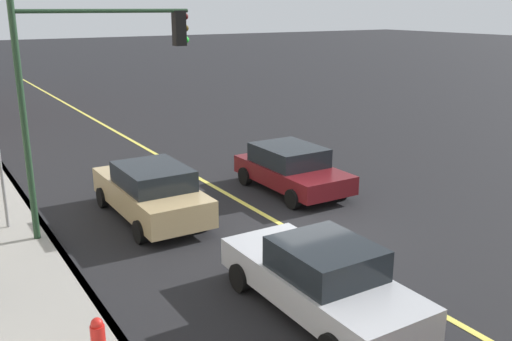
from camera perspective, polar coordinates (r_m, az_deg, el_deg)
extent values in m
plane|color=black|center=(14.83, 4.87, -6.73)|extent=(200.00, 200.00, 0.00)
cube|color=gray|center=(12.36, -23.55, -12.66)|extent=(80.00, 3.16, 0.15)
cube|color=slate|center=(12.58, -16.70, -11.41)|extent=(80.00, 0.16, 0.15)
cube|color=#D8CC4C|center=(14.83, 4.87, -6.71)|extent=(80.00, 0.16, 0.01)
cube|color=#A8AAB2|center=(11.24, 6.33, -11.23)|extent=(4.64, 1.78, 0.60)
cube|color=black|center=(10.85, 7.04, -8.79)|extent=(1.86, 1.64, 0.60)
cylinder|color=black|center=(12.07, -1.59, -10.71)|extent=(0.60, 0.22, 0.60)
cylinder|color=black|center=(12.94, 5.18, -8.83)|extent=(0.60, 0.22, 0.60)
cylinder|color=black|center=(10.94, 15.11, -14.36)|extent=(0.60, 0.22, 0.60)
cube|color=tan|center=(16.19, -10.60, -2.46)|extent=(4.74, 1.83, 0.72)
cube|color=black|center=(15.73, -10.33, -0.55)|extent=(2.25, 1.68, 0.56)
cylinder|color=black|center=(17.45, -15.16, -2.63)|extent=(0.60, 0.22, 0.60)
cylinder|color=black|center=(17.99, -9.72, -1.72)|extent=(0.60, 0.22, 0.60)
cylinder|color=black|center=(14.64, -11.55, -6.05)|extent=(0.60, 0.22, 0.60)
cylinder|color=black|center=(15.28, -5.25, -4.81)|extent=(0.60, 0.22, 0.60)
cube|color=#591116|center=(18.24, 3.67, -0.33)|extent=(4.19, 1.93, 0.57)
cube|color=black|center=(18.26, 3.31, 1.58)|extent=(2.24, 1.77, 0.59)
cylinder|color=black|center=(17.84, 8.70, -1.82)|extent=(0.60, 0.22, 0.60)
cylinder|color=black|center=(16.73, 3.75, -2.89)|extent=(0.60, 0.22, 0.60)
cylinder|color=black|center=(19.93, 3.58, 0.26)|extent=(0.60, 0.22, 0.60)
cylinder|color=black|center=(18.94, -1.09, -0.56)|extent=(0.60, 0.22, 0.60)
cylinder|color=#1E3823|center=(14.59, -22.24, 3.98)|extent=(0.16, 0.16, 5.95)
cylinder|color=#1E3823|center=(14.82, -14.84, 15.25)|extent=(0.10, 4.34, 0.10)
cube|color=black|center=(15.52, -7.74, 13.98)|extent=(0.28, 0.30, 0.90)
sphere|color=#360605|center=(15.58, -7.16, 15.12)|extent=(0.18, 0.18, 0.18)
sphere|color=#392905|center=(15.59, -7.12, 14.01)|extent=(0.18, 0.18, 0.18)
sphere|color=green|center=(15.60, -7.08, 12.91)|extent=(0.18, 0.18, 0.18)
cylinder|color=slate|center=(15.99, -24.21, -0.42)|extent=(0.08, 0.08, 3.16)
sphere|color=red|center=(9.80, -15.72, -14.60)|extent=(0.20, 0.20, 0.20)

